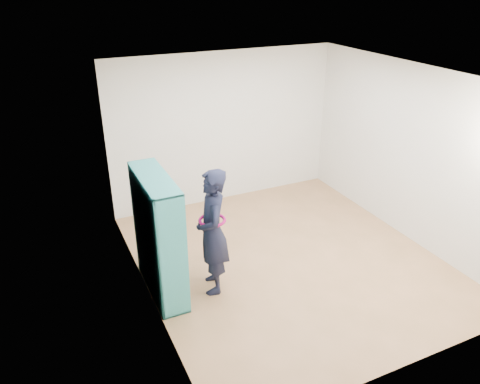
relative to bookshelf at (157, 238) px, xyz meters
name	(u,v)px	position (x,y,z in m)	size (l,w,h in m)	color
floor	(288,259)	(1.84, -0.09, -0.78)	(4.50, 4.50, 0.00)	olive
ceiling	(297,77)	(1.84, -0.09, 1.82)	(4.50, 4.50, 0.00)	white
wall_left	(142,206)	(-0.16, -0.09, 0.52)	(0.02, 4.50, 2.60)	silver
wall_right	(409,153)	(3.84, -0.09, 0.52)	(0.02, 4.50, 2.60)	silver
wall_back	(224,129)	(1.84, 2.16, 0.52)	(4.00, 0.02, 2.60)	silver
wall_front	(418,265)	(1.84, -2.34, 0.52)	(4.00, 0.02, 2.60)	silver
bookshelf	(157,238)	(0.00, 0.00, 0.00)	(0.35, 1.19, 1.59)	teal
person	(213,232)	(0.64, -0.24, 0.05)	(0.54, 0.68, 1.65)	black
smartphone	(200,222)	(0.52, -0.12, 0.16)	(0.03, 0.10, 0.12)	silver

